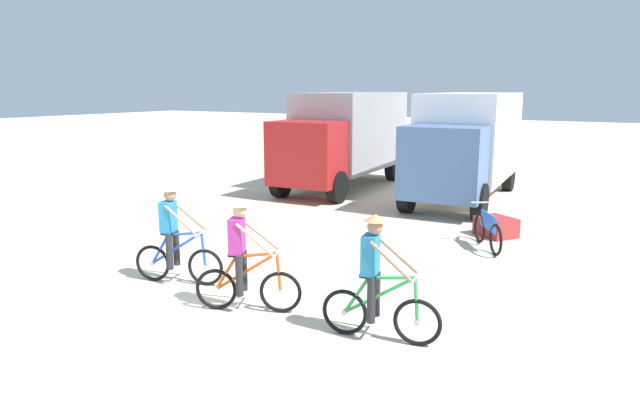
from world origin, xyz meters
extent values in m
plane|color=beige|center=(0.00, 0.00, 0.00)|extent=(120.00, 120.00, 0.00)
cube|color=#9E9EA3|center=(-2.92, 12.30, 2.00)|extent=(2.70, 5.33, 2.70)
cube|color=#B21E1E|center=(-2.73, 8.91, 1.50)|extent=(2.28, 1.63, 2.00)
cube|color=black|center=(-2.68, 8.21, 1.85)|extent=(2.03, 0.20, 0.80)
cylinder|color=black|center=(-1.71, 9.07, 0.50)|extent=(0.38, 1.02, 1.00)
cylinder|color=black|center=(-3.75, 8.95, 0.50)|extent=(0.38, 1.02, 1.00)
cylinder|color=black|center=(-2.00, 14.05, 0.50)|extent=(0.38, 1.02, 1.00)
cylinder|color=black|center=(-4.04, 13.93, 0.50)|extent=(0.38, 1.02, 1.00)
cube|color=white|center=(1.45, 12.26, 2.00)|extent=(2.74, 5.35, 2.70)
cube|color=#4C6B9E|center=(1.68, 8.87, 1.50)|extent=(2.30, 1.64, 2.00)
cube|color=black|center=(1.73, 8.17, 1.85)|extent=(2.02, 0.22, 0.80)
cylinder|color=black|center=(2.69, 9.04, 0.50)|extent=(0.39, 1.02, 1.00)
cylinder|color=black|center=(0.65, 8.90, 0.50)|extent=(0.39, 1.02, 1.00)
cylinder|color=black|center=(2.35, 14.02, 0.50)|extent=(0.39, 1.02, 1.00)
cylinder|color=black|center=(0.32, 13.88, 0.50)|extent=(0.39, 1.02, 1.00)
torus|color=black|center=(-0.16, 1.34, 0.34)|extent=(0.67, 0.26, 0.68)
cylinder|color=silver|center=(-0.16, 1.34, 0.34)|extent=(0.10, 0.10, 0.08)
torus|color=black|center=(-1.16, 1.03, 0.34)|extent=(0.67, 0.26, 0.68)
cylinder|color=silver|center=(-1.16, 1.03, 0.34)|extent=(0.10, 0.10, 0.08)
cylinder|color=blue|center=(-0.68, 1.18, 0.66)|extent=(1.00, 0.35, 0.68)
cylinder|color=blue|center=(-0.52, 1.23, 0.94)|extent=(0.65, 0.24, 0.13)
cylinder|color=blue|center=(-1.00, 1.08, 0.62)|extent=(0.39, 0.16, 0.59)
cylinder|color=blue|center=(-0.18, 1.34, 0.66)|extent=(0.11, 0.08, 0.64)
cylinder|color=silver|center=(-0.20, 1.33, 0.98)|extent=(0.19, 0.51, 0.04)
cube|color=black|center=(-0.83, 1.14, 0.93)|extent=(0.26, 0.19, 0.06)
cube|color=teal|center=(-0.81, 1.14, 1.24)|extent=(0.29, 0.36, 0.56)
sphere|color=#A87A5B|center=(-0.75, 1.16, 1.64)|extent=(0.22, 0.22, 0.22)
cone|color=silver|center=(-0.75, 1.16, 1.77)|extent=(0.32, 0.32, 0.10)
cylinder|color=#26262B|center=(-0.79, 1.28, 0.63)|extent=(0.12, 0.12, 0.66)
cylinder|color=#26262B|center=(-0.72, 1.04, 0.63)|extent=(0.12, 0.12, 0.66)
cylinder|color=#A87A5B|center=(-0.54, 1.41, 1.23)|extent=(0.60, 0.27, 0.53)
cylinder|color=#A87A5B|center=(-0.44, 1.07, 1.23)|extent=(0.62, 0.19, 0.53)
torus|color=black|center=(1.72, 1.00, 0.34)|extent=(0.65, 0.33, 0.68)
cylinder|color=silver|center=(1.72, 1.00, 0.34)|extent=(0.11, 0.11, 0.08)
torus|color=black|center=(0.76, 0.58, 0.34)|extent=(0.65, 0.33, 0.68)
cylinder|color=silver|center=(0.76, 0.58, 0.34)|extent=(0.11, 0.11, 0.08)
cylinder|color=#E05119|center=(1.22, 0.78, 0.66)|extent=(0.96, 0.45, 0.68)
cylinder|color=#E05119|center=(1.38, 0.85, 0.94)|extent=(0.63, 0.31, 0.13)
cylinder|color=#E05119|center=(0.92, 0.65, 0.62)|extent=(0.38, 0.20, 0.59)
cylinder|color=#E05119|center=(1.70, 0.99, 0.66)|extent=(0.11, 0.09, 0.64)
cylinder|color=silver|center=(1.68, 0.98, 0.98)|extent=(0.24, 0.49, 0.04)
cube|color=black|center=(1.07, 0.71, 0.93)|extent=(0.27, 0.21, 0.06)
cube|color=#AD2D8C|center=(1.09, 0.72, 1.24)|extent=(0.31, 0.37, 0.56)
sphere|color=tan|center=(1.15, 0.75, 1.64)|extent=(0.22, 0.22, 0.22)
cone|color=silver|center=(1.15, 0.75, 1.77)|extent=(0.32, 0.32, 0.10)
cylinder|color=#26262B|center=(1.10, 0.87, 0.63)|extent=(0.12, 0.12, 0.66)
cylinder|color=#26262B|center=(1.20, 0.63, 0.63)|extent=(0.12, 0.12, 0.66)
cylinder|color=tan|center=(1.33, 1.02, 1.23)|extent=(0.58, 0.33, 0.53)
cylinder|color=tan|center=(1.47, 0.69, 1.23)|extent=(0.61, 0.26, 0.53)
torus|color=black|center=(4.01, 0.99, 0.34)|extent=(0.68, 0.18, 0.68)
cylinder|color=silver|center=(4.01, 0.99, 0.34)|extent=(0.09, 0.09, 0.08)
torus|color=black|center=(2.97, 0.80, 0.34)|extent=(0.68, 0.18, 0.68)
cylinder|color=silver|center=(2.97, 0.80, 0.34)|extent=(0.09, 0.09, 0.08)
cylinder|color=green|center=(3.47, 0.89, 0.66)|extent=(1.02, 0.23, 0.68)
cylinder|color=green|center=(3.64, 0.92, 0.94)|extent=(0.66, 0.17, 0.13)
cylinder|color=green|center=(3.14, 0.83, 0.62)|extent=(0.39, 0.12, 0.59)
cylinder|color=green|center=(3.98, 0.99, 0.66)|extent=(0.11, 0.07, 0.64)
cylinder|color=silver|center=(3.96, 0.98, 0.98)|extent=(0.13, 0.52, 0.04)
cube|color=black|center=(3.31, 0.87, 0.93)|extent=(0.26, 0.16, 0.06)
cube|color=teal|center=(3.33, 0.87, 1.24)|extent=(0.25, 0.35, 0.56)
sphere|color=#A87A5B|center=(3.39, 0.88, 1.64)|extent=(0.22, 0.22, 0.22)
cone|color=tan|center=(3.39, 0.88, 1.77)|extent=(0.32, 0.32, 0.10)
cylinder|color=#26262B|center=(3.37, 1.01, 0.63)|extent=(0.12, 0.12, 0.66)
cylinder|color=#26262B|center=(3.41, 0.75, 0.63)|extent=(0.12, 0.12, 0.66)
cylinder|color=#A87A5B|center=(3.63, 1.11, 1.23)|extent=(0.62, 0.20, 0.53)
cylinder|color=#A87A5B|center=(3.70, 0.75, 1.23)|extent=(0.63, 0.12, 0.53)
torus|color=black|center=(3.31, 6.78, 0.34)|extent=(0.42, 0.60, 0.68)
torus|color=black|center=(3.89, 5.90, 0.34)|extent=(0.42, 0.60, 0.68)
cube|color=blue|center=(3.60, 6.34, 0.62)|extent=(0.52, 0.77, 0.36)
cylinder|color=silver|center=(3.34, 6.73, 0.95)|extent=(0.44, 0.30, 0.04)
cube|color=#9E2D2D|center=(3.51, 7.53, 0.23)|extent=(1.10, 1.06, 0.46)
camera|label=1|loc=(6.55, -5.93, 3.50)|focal=31.57mm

